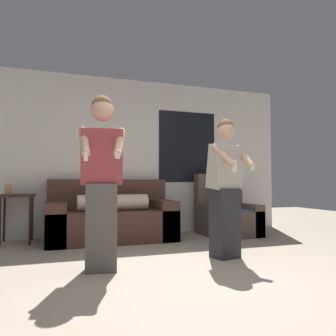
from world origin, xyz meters
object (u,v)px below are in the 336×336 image
at_px(couch, 111,219).
at_px(person_left, 102,180).
at_px(armchair, 226,215).
at_px(side_table, 17,202).
at_px(person_right, 226,186).

bearing_deg(couch, person_left, -102.12).
height_order(armchair, person_left, person_left).
height_order(side_table, person_left, person_left).
xyz_separation_m(side_table, person_right, (2.47, -1.83, 0.25)).
bearing_deg(side_table, person_left, -63.04).
relative_size(couch, person_left, 1.07).
distance_m(couch, person_left, 1.88).
xyz_separation_m(armchair, person_left, (-2.33, -1.65, 0.60)).
distance_m(couch, person_right, 2.03).
relative_size(couch, side_table, 2.19).
relative_size(couch, person_right, 1.15).
relative_size(armchair, person_left, 0.58).
xyz_separation_m(couch, person_left, (-0.37, -1.74, 0.59)).
bearing_deg(couch, side_table, 171.45).
bearing_deg(person_right, side_table, 143.49).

